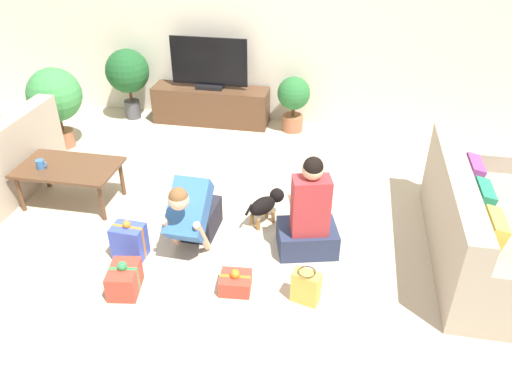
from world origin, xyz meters
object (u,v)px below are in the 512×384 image
(tv, at_px, (209,66))
(coffee_table, at_px, (69,170))
(tv_console, at_px, (211,105))
(person_kneeling, at_px, (193,213))
(gift_box_a, at_px, (129,241))
(dog, at_px, (267,204))
(gift_box_c, at_px, (125,279))
(potted_plant_corner_left, at_px, (55,97))
(sofa_right, at_px, (480,229))
(mug, at_px, (40,164))
(potted_plant_back_right, at_px, (294,99))
(gift_box_b, at_px, (235,282))
(person_sitting, at_px, (309,219))
(gift_bag_a, at_px, (306,287))
(potted_plant_back_left, at_px, (128,73))

(tv, bearing_deg, coffee_table, -111.33)
(tv, bearing_deg, tv_console, 180.00)
(person_kneeling, distance_m, gift_box_a, 0.61)
(tv_console, relative_size, dog, 3.80)
(gift_box_a, bearing_deg, gift_box_c, -72.87)
(gift_box_c, bearing_deg, potted_plant_corner_left, 127.93)
(sofa_right, distance_m, gift_box_c, 3.05)
(mug, bearing_deg, coffee_table, 20.26)
(potted_plant_back_right, relative_size, gift_box_b, 2.71)
(potted_plant_back_right, distance_m, person_sitting, 2.58)
(potted_plant_corner_left, relative_size, gift_bag_a, 3.29)
(dog, bearing_deg, person_kneeling, 75.74)
(person_kneeling, distance_m, gift_bag_a, 1.23)
(coffee_table, relative_size, person_kneeling, 1.22)
(gift_bag_a, height_order, mug, mug)
(potted_plant_back_right, distance_m, gift_box_b, 3.18)
(tv, relative_size, gift_box_b, 3.78)
(potted_plant_back_right, relative_size, dog, 1.78)
(potted_plant_back_left, relative_size, gift_box_b, 3.58)
(gift_box_a, bearing_deg, sofa_right, 10.77)
(tv_console, relative_size, potted_plant_back_right, 2.13)
(potted_plant_back_left, xyz_separation_m, person_kneeling, (1.70, -2.62, -0.31))
(tv_console, height_order, gift_box_c, tv_console)
(gift_bag_a, bearing_deg, person_sitting, 94.55)
(coffee_table, relative_size, gift_box_c, 2.86)
(sofa_right, distance_m, tv, 3.91)
(potted_plant_back_left, xyz_separation_m, dog, (2.28, -2.16, -0.44))
(person_kneeling, bearing_deg, potted_plant_back_right, 79.50)
(coffee_table, relative_size, gift_box_a, 2.63)
(person_sitting, bearing_deg, coffee_table, -22.66)
(tv_console, distance_m, potted_plant_back_left, 1.20)
(sofa_right, relative_size, dog, 4.87)
(potted_plant_corner_left, bearing_deg, person_kneeling, -36.35)
(person_sitting, xyz_separation_m, gift_bag_a, (0.05, -0.64, -0.20))
(gift_bag_a, bearing_deg, gift_box_a, 170.28)
(potted_plant_back_left, distance_m, person_sitting, 3.73)
(gift_box_a, bearing_deg, potted_plant_back_right, 69.53)
(sofa_right, relative_size, gift_box_b, 7.42)
(gift_box_c, height_order, gift_bag_a, gift_bag_a)
(tv_console, bearing_deg, tv, 0.00)
(person_sitting, bearing_deg, potted_plant_back_left, -57.54)
(person_kneeling, distance_m, gift_box_b, 0.78)
(tv_console, xyz_separation_m, potted_plant_back_left, (-1.13, -0.05, 0.40))
(gift_box_c, relative_size, gift_bag_a, 1.14)
(gift_box_a, bearing_deg, tv_console, 90.95)
(potted_plant_corner_left, distance_m, potted_plant_back_left, 1.12)
(person_kneeling, xyz_separation_m, gift_box_c, (-0.38, -0.71, -0.22))
(potted_plant_back_left, bearing_deg, sofa_right, -29.09)
(tv_console, relative_size, potted_plant_corner_left, 1.56)
(potted_plant_corner_left, height_order, gift_box_a, potted_plant_corner_left)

